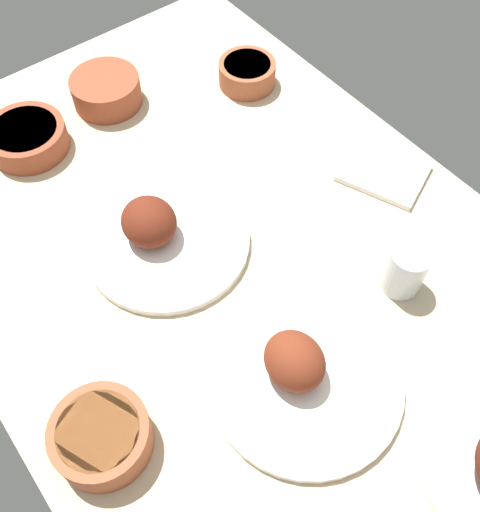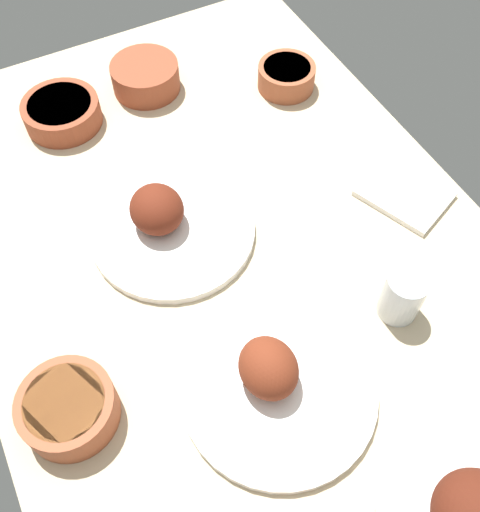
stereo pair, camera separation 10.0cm
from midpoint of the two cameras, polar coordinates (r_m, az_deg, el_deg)
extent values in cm
cube|color=#C6B28E|center=(103.06, 2.76, -1.44)|extent=(140.00, 90.00, 4.00)
cylinder|color=white|center=(90.69, 7.04, -13.10)|extent=(29.69, 29.69, 1.60)
ellipsoid|color=maroon|center=(86.82, 6.13, -11.11)|extent=(9.86, 8.59, 8.22)
cylinder|color=white|center=(104.34, -3.87, 2.29)|extent=(29.32, 29.32, 1.60)
ellipsoid|color=#602314|center=(101.76, -5.38, 4.36)|extent=(10.05, 9.36, 7.99)
cylinder|color=brown|center=(130.05, -6.97, 16.86)|extent=(14.34, 14.34, 6.04)
cylinder|color=white|center=(128.47, -7.09, 17.72)|extent=(11.76, 11.76, 1.00)
cylinder|color=#A35133|center=(88.92, -13.27, -14.58)|extent=(14.10, 14.10, 6.10)
cylinder|color=brown|center=(86.57, -13.60, -14.02)|extent=(11.56, 11.56, 1.00)
cylinder|color=#A35133|center=(130.68, 6.82, 16.87)|extent=(12.16, 12.16, 5.23)
cylinder|color=#DBCC7A|center=(129.35, 6.92, 17.59)|extent=(9.97, 9.97, 1.00)
cylinder|color=brown|center=(125.51, -14.79, 13.23)|extent=(15.55, 15.55, 5.14)
cylinder|color=#9E3314|center=(124.15, -15.00, 13.92)|extent=(12.75, 12.75, 1.00)
cylinder|color=silver|center=(97.47, 18.44, -3.91)|extent=(6.67, 6.67, 9.30)
cube|color=white|center=(115.27, 18.19, 5.63)|extent=(18.86, 17.20, 1.20)
camera|label=1|loc=(0.05, -87.13, 4.33)|focal=40.96mm
camera|label=2|loc=(0.05, 92.87, -4.33)|focal=40.96mm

